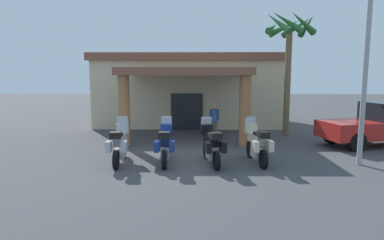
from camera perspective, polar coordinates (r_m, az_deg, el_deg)
The scene contains 10 objects.
ground_plane at distance 13.09m, azimuth -1.83°, elevation -6.51°, with size 80.00×80.00×0.00m, color #424244.
motel_building at distance 22.07m, azimuth -0.69°, elevation 5.32°, with size 11.50×10.77×4.40m.
motorcycle_silver at distance 12.55m, azimuth -12.09°, elevation -4.04°, with size 0.73×2.21×1.61m.
motorcycle_blue at distance 12.33m, azimuth -4.49°, elevation -4.11°, with size 0.72×2.21×1.61m.
motorcycle_black at distance 12.17m, azimuth 3.29°, elevation -4.25°, with size 0.89×2.20×1.61m.
motorcycle_cream at distance 12.56m, azimuth 10.85°, elevation -4.00°, with size 0.80×2.21×1.61m.
pedestrian at distance 16.89m, azimuth 3.72°, elevation 0.21°, with size 0.51×0.32×1.72m.
pickup_truck_red at distance 17.47m, azimuth 28.99°, elevation -0.72°, with size 5.50×3.10×1.95m.
palm_tree_near_portico at distance 18.38m, azimuth 16.00°, elevation 12.74°, with size 2.65×2.68×6.35m.
roadside_sign at distance 13.33m, azimuth 27.45°, elevation 12.77°, with size 1.40×0.18×6.87m.
Camera 1 is at (0.64, -12.66, 3.27)m, focal length 31.76 mm.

